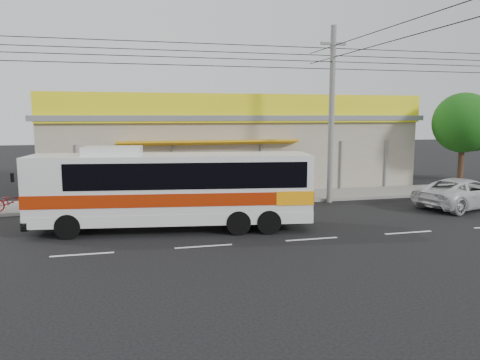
# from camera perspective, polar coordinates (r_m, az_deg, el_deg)

# --- Properties ---
(ground) EXTENTS (120.00, 120.00, 0.00)m
(ground) POSITION_cam_1_polar(r_m,az_deg,el_deg) (19.70, 5.93, -5.35)
(ground) COLOR black
(ground) RESTS_ON ground
(sidewalk) EXTENTS (30.00, 3.20, 0.15)m
(sidewalk) POSITION_cam_1_polar(r_m,az_deg,el_deg) (25.29, 1.33, -2.19)
(sidewalk) COLOR gray
(sidewalk) RESTS_ON ground
(lane_markings) EXTENTS (50.00, 0.12, 0.01)m
(lane_markings) POSITION_cam_1_polar(r_m,az_deg,el_deg) (17.44, 8.73, -7.15)
(lane_markings) COLOR silver
(lane_markings) RESTS_ON ground
(storefront_building) EXTENTS (22.60, 9.20, 5.70)m
(storefront_building) POSITION_cam_1_polar(r_m,az_deg,el_deg) (30.37, -1.41, 3.72)
(storefront_building) COLOR gray
(storefront_building) RESTS_ON ground
(coach_bus) EXTENTS (10.99, 3.79, 3.32)m
(coach_bus) POSITION_cam_1_polar(r_m,az_deg,el_deg) (18.45, -7.74, -0.67)
(coach_bus) COLOR silver
(coach_bus) RESTS_ON ground
(motorbike_red) EXTENTS (1.86, 1.16, 0.92)m
(motorbike_red) POSITION_cam_1_polar(r_m,az_deg,el_deg) (23.80, -26.08, -2.33)
(motorbike_red) COLOR #950E0A
(motorbike_red) RESTS_ON sidewalk
(motorbike_dark) EXTENTS (1.99, 1.16, 1.15)m
(motorbike_dark) POSITION_cam_1_polar(r_m,az_deg,el_deg) (23.05, -15.58, -1.83)
(motorbike_dark) COLOR black
(motorbike_dark) RESTS_ON sidewalk
(white_car) EXTENTS (5.70, 3.74, 1.46)m
(white_car) POSITION_cam_1_polar(r_m,az_deg,el_deg) (25.35, 25.63, -1.45)
(white_car) COLOR silver
(white_car) RESTS_ON ground
(utility_pole) EXTENTS (34.00, 14.00, 8.95)m
(utility_pole) POSITION_cam_1_polar(r_m,az_deg,el_deg) (24.67, 11.26, 14.44)
(utility_pole) COLOR #5F605D
(utility_pole) RESTS_ON ground
(tree_near) EXTENTS (3.52, 3.52, 5.83)m
(tree_near) POSITION_cam_1_polar(r_m,az_deg,el_deg) (30.66, 25.79, 6.07)
(tree_near) COLOR black
(tree_near) RESTS_ON ground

